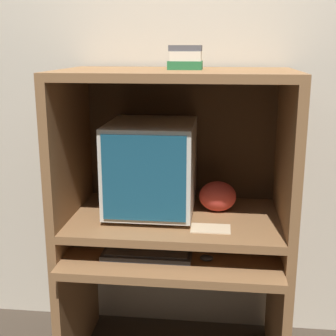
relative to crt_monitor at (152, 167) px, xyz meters
The scene contains 10 objects.
wall_back 0.47m from the crt_monitor, 70.32° to the left, with size 6.00×0.06×2.60m.
desk_base 0.59m from the crt_monitor, 38.18° to the right, with size 1.02×0.68×0.64m.
desk_monitor_shelf 0.28m from the crt_monitor, 19.14° to the right, with size 1.02×0.61×0.13m.
hutch_upper 0.25m from the crt_monitor, ahead, with size 1.02×0.61×0.66m.
crt_monitor is the anchor object (origin of this frame).
keyboard 0.40m from the crt_monitor, 87.34° to the right, with size 0.39×0.16×0.03m.
mouse 0.49m from the crt_monitor, 41.02° to the right, with size 0.06×0.04×0.03m.
snack_bag 0.34m from the crt_monitor, ahead, with size 0.18×0.13×0.14m.
book_stack 0.52m from the crt_monitor, ahead, with size 0.15×0.11×0.10m.
paper_card 0.40m from the crt_monitor, 33.91° to the right, with size 0.17×0.11×0.00m.
Camera 1 is at (0.20, -1.72, 1.52)m, focal length 50.00 mm.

